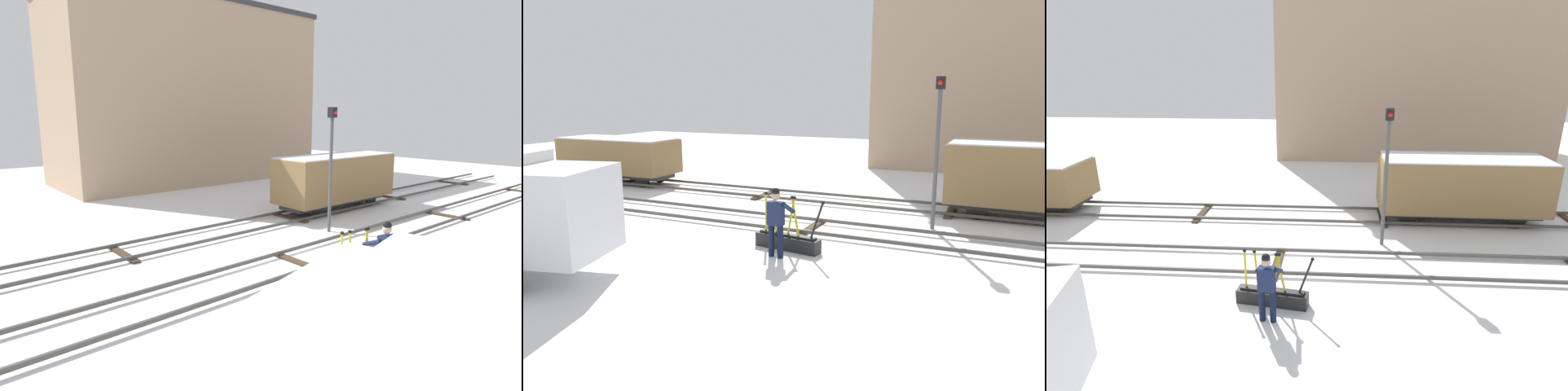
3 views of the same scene
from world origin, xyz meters
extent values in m
plane|color=white|center=(0.00, 0.00, 0.00)|extent=(60.00, 60.00, 0.00)
cube|color=#4C4742|center=(0.00, -0.72, 0.13)|extent=(44.00, 0.07, 0.10)
cube|color=#4C4742|center=(0.00, 0.72, 0.13)|extent=(44.00, 0.07, 0.10)
cube|color=#423323|center=(0.00, 0.00, 0.04)|extent=(0.24, 1.94, 0.08)
cube|color=#4C4742|center=(0.00, 3.20, 0.13)|extent=(44.00, 0.07, 0.10)
cube|color=#4C4742|center=(0.00, 4.64, 0.13)|extent=(44.00, 0.07, 0.10)
cube|color=#423323|center=(-3.52, 3.92, 0.04)|extent=(0.24, 1.94, 0.08)
cube|color=#423323|center=(3.52, 3.92, 0.04)|extent=(0.24, 1.94, 0.08)
cube|color=black|center=(0.17, -2.05, 0.18)|extent=(1.83, 0.61, 0.36)
cube|color=black|center=(0.17, -2.05, 0.39)|extent=(1.63, 0.42, 0.06)
cylinder|color=yellow|center=(-0.50, -1.96, 0.88)|extent=(0.07, 0.06, 1.05)
sphere|color=black|center=(-0.50, -1.96, 1.41)|extent=(0.09, 0.09, 0.09)
cylinder|color=yellow|center=(-0.21, -2.00, 0.88)|extent=(0.15, 0.08, 1.05)
sphere|color=black|center=(-0.25, -1.99, 1.41)|extent=(0.09, 0.09, 0.09)
cylinder|color=yellow|center=(0.27, -2.06, 0.88)|extent=(0.26, 0.09, 1.04)
sphere|color=black|center=(0.37, -2.08, 1.39)|extent=(0.09, 0.09, 0.09)
cylinder|color=yellow|center=(0.40, -2.08, 0.87)|extent=(0.27, 0.09, 1.04)
sphere|color=black|center=(0.30, -2.07, 1.39)|extent=(0.09, 0.09, 0.09)
cylinder|color=black|center=(1.01, -2.17, 0.86)|extent=(0.40, 0.11, 1.01)
sphere|color=black|center=(1.18, -2.19, 1.35)|extent=(0.09, 0.09, 0.09)
cylinder|color=#111831|center=(0.03, -2.73, 0.41)|extent=(0.15, 0.15, 0.82)
cylinder|color=#111831|center=(0.29, -2.76, 0.41)|extent=(0.15, 0.15, 0.82)
cube|color=#192347|center=(0.16, -2.74, 1.11)|extent=(0.41, 0.29, 0.58)
sphere|color=tan|center=(0.16, -2.74, 1.55)|extent=(0.22, 0.22, 0.22)
sphere|color=black|center=(0.16, -2.74, 1.64)|extent=(0.20, 0.20, 0.20)
cylinder|color=#192347|center=(-0.01, -2.46, 1.19)|extent=(0.19, 0.56, 0.31)
cylinder|color=#192347|center=(0.40, -2.54, 1.23)|extent=(0.18, 0.54, 0.37)
cube|color=black|center=(-2.54, -5.78, 1.83)|extent=(0.47, 1.74, 0.76)
cylinder|color=#4C4C4C|center=(3.26, 1.62, 2.04)|extent=(0.12, 0.12, 4.08)
cube|color=black|center=(3.26, 1.62, 4.26)|extent=(0.24, 0.24, 0.36)
sphere|color=red|center=(3.26, 1.49, 4.26)|extent=(0.14, 0.14, 0.14)
cube|color=tan|center=(6.28, 16.26, 5.30)|extent=(16.15, 6.94, 10.60)
cube|color=#2D2B28|center=(6.34, 3.92, 0.40)|extent=(5.68, 1.26, 0.20)
cube|color=olive|center=(6.34, 3.92, 1.44)|extent=(5.98, 2.07, 1.88)
cube|color=white|center=(6.34, 3.92, 2.41)|extent=(5.86, 1.99, 0.06)
cylinder|color=black|center=(4.39, 3.37, 0.35)|extent=(0.70, 0.10, 0.70)
cylinder|color=black|center=(4.40, 4.49, 0.35)|extent=(0.70, 0.10, 0.70)
cylinder|color=black|center=(8.27, 3.35, 0.35)|extent=(0.70, 0.10, 0.70)
cylinder|color=black|center=(8.28, 4.47, 0.35)|extent=(0.70, 0.10, 0.70)
cylinder|color=black|center=(-9.17, 3.36, 0.35)|extent=(0.70, 0.11, 0.70)
cylinder|color=black|center=(-9.19, 4.55, 0.35)|extent=(0.70, 0.11, 0.70)
camera|label=1|loc=(-8.29, -8.10, 4.18)|focal=29.16mm
camera|label=2|loc=(5.28, -13.35, 3.95)|focal=34.37mm
camera|label=3|loc=(1.64, -10.76, 5.85)|focal=27.99mm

